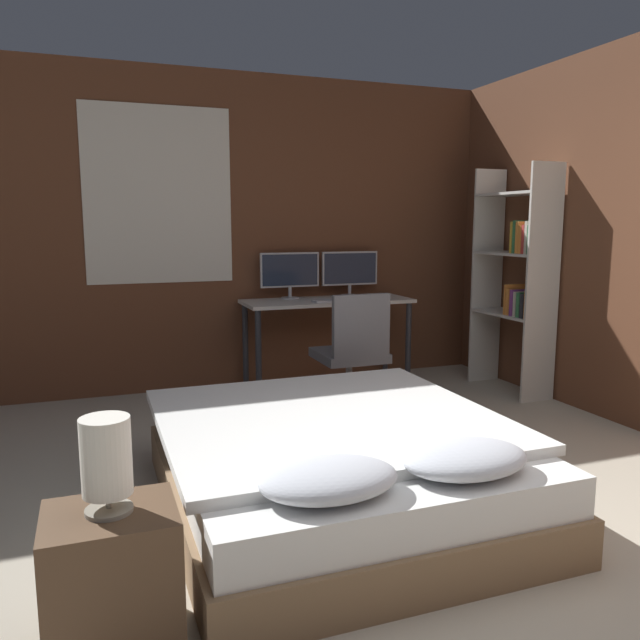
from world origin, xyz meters
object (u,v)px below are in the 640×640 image
at_px(monitor_left, 290,272).
at_px(monitor_right, 350,270).
at_px(office_chair, 352,363).
at_px(nightstand, 113,580).
at_px(bedside_lamp, 106,459).
at_px(desk, 327,311).
at_px(bed, 336,464).
at_px(computer_mouse, 364,298).
at_px(bookshelf, 520,271).
at_px(keyboard, 334,301).

relative_size(monitor_left, monitor_right, 1.00).
bearing_deg(monitor_left, office_chair, -78.37).
height_order(nightstand, monitor_right, monitor_right).
bearing_deg(bedside_lamp, monitor_right, 55.13).
bearing_deg(desk, office_chair, -96.78).
bearing_deg(nightstand, desk, 57.32).
distance_m(bed, desk, 2.45).
relative_size(desk, monitor_left, 2.75).
height_order(nightstand, computer_mouse, computer_mouse).
height_order(bedside_lamp, bookshelf, bookshelf).
distance_m(desk, monitor_right, 0.48).
bearing_deg(bedside_lamp, keyboard, 55.77).
relative_size(bed, computer_mouse, 27.19).
height_order(monitor_left, computer_mouse, monitor_left).
xyz_separation_m(monitor_right, office_chair, (-0.38, -0.95, -0.63)).
xyz_separation_m(desk, keyboard, (-0.00, -0.17, 0.12)).
relative_size(keyboard, computer_mouse, 5.27).
distance_m(monitor_right, computer_mouse, 0.41).
xyz_separation_m(nightstand, bookshelf, (3.34, 2.22, 0.80)).
xyz_separation_m(monitor_left, office_chair, (0.19, -0.95, -0.63)).
height_order(bedside_lamp, keyboard, bedside_lamp).
height_order(desk, monitor_left, monitor_left).
bearing_deg(bed, monitor_left, 77.68).
xyz_separation_m(bed, monitor_right, (1.10, 2.44, 0.78)).
height_order(desk, keyboard, keyboard).
bearing_deg(keyboard, monitor_left, 129.76).
bearing_deg(bed, nightstand, -146.61).
height_order(monitor_left, bookshelf, bookshelf).
bearing_deg(nightstand, bed, 33.39).
bearing_deg(monitor_right, bed, -114.38).
distance_m(bedside_lamp, desk, 3.55).
distance_m(bedside_lamp, bookshelf, 4.03).
distance_m(bed, bedside_lamp, 1.39).
bearing_deg(desk, keyboard, -90.00).
distance_m(bed, computer_mouse, 2.43).
relative_size(bed, office_chair, 2.06).
relative_size(bedside_lamp, keyboard, 0.88).
relative_size(monitor_right, computer_mouse, 7.64).
distance_m(bed, monitor_right, 2.79).
bearing_deg(bed, monitor_right, 65.62).
height_order(bedside_lamp, desk, bedside_lamp).
height_order(nightstand, keyboard, keyboard).
relative_size(desk, bookshelf, 0.77).
distance_m(nightstand, bedside_lamp, 0.43).
bearing_deg(office_chair, computer_mouse, 58.67).
xyz_separation_m(keyboard, computer_mouse, (0.27, 0.00, 0.01)).
height_order(nightstand, monitor_left, monitor_left).
bearing_deg(office_chair, bookshelf, 0.26).
distance_m(computer_mouse, bookshelf, 1.32).
bearing_deg(bookshelf, nightstand, -146.34).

